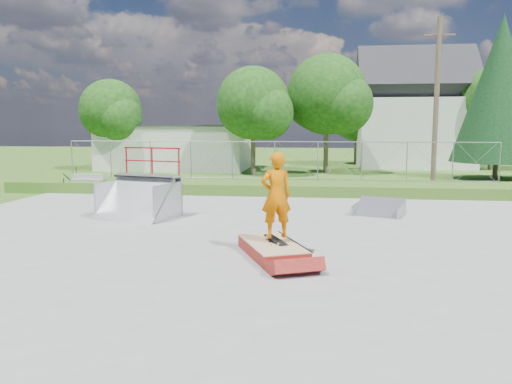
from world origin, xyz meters
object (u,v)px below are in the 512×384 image
grind_box (272,250)px  skater (276,198)px  quarter_pipe (136,184)px  flat_bank_ramp (379,208)px

grind_box → skater: bearing=11.6°
grind_box → quarter_pipe: size_ratio=1.08×
quarter_pipe → skater: skater is taller
flat_bank_ramp → skater: skater is taller
flat_bank_ramp → skater: 6.68m
quarter_pipe → skater: bearing=-25.1°
quarter_pipe → flat_bank_ramp: size_ratio=1.38×
grind_box → skater: size_ratio=1.27×
flat_bank_ramp → skater: bearing=-99.4°
flat_bank_ramp → skater: size_ratio=0.85×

